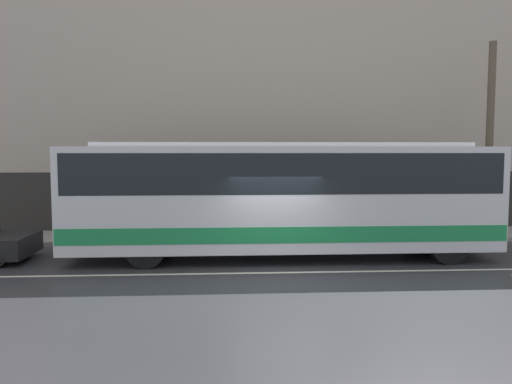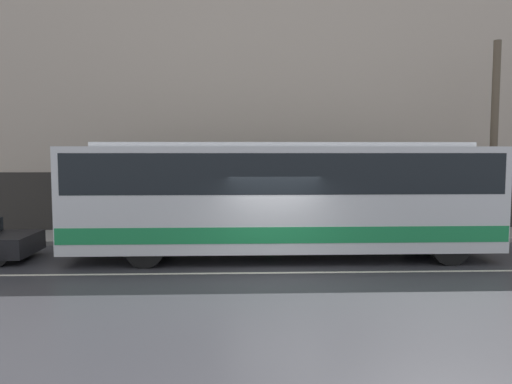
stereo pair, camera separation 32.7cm
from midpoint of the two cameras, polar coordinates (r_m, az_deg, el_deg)
ground_plane at (r=13.26m, az=3.00°, el=-9.22°), size 60.00×60.00×0.00m
sidewalk at (r=18.40m, az=1.52°, el=-5.03°), size 60.00×2.55×0.16m
building_facade at (r=19.60m, az=1.28°, el=8.80°), size 60.00×0.35×9.52m
lane_stripe at (r=13.26m, az=3.00°, el=-9.20°), size 54.00×0.14×0.01m
transit_bus at (r=14.81m, az=3.58°, el=-0.17°), size 12.50×2.61×3.43m
utility_pole_near at (r=19.64m, az=25.97°, el=5.41°), size 0.26×0.26×6.87m
pedestrian_waiting at (r=18.61m, az=2.31°, el=-2.45°), size 0.36×0.36×1.56m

